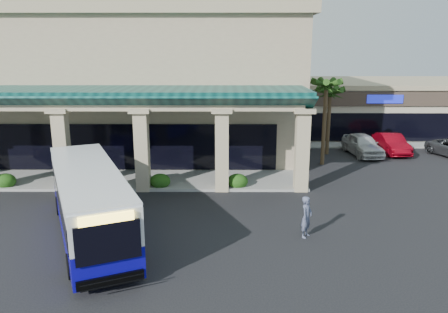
# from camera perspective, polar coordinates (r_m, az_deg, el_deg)

# --- Properties ---
(ground) EXTENTS (110.00, 110.00, 0.00)m
(ground) POSITION_cam_1_polar(r_m,az_deg,el_deg) (20.38, -4.67, -9.04)
(ground) COLOR black
(main_building) EXTENTS (30.80, 14.80, 11.35)m
(main_building) POSITION_cam_1_polar(r_m,az_deg,el_deg) (36.09, -15.62, 9.89)
(main_building) COLOR tan
(main_building) RESTS_ON ground
(arcade) EXTENTS (30.00, 6.20, 5.70)m
(arcade) POSITION_cam_1_polar(r_m,az_deg,el_deg) (27.75, -20.28, 2.52)
(arcade) COLOR #093836
(arcade) RESTS_ON ground
(strip_mall) EXTENTS (22.50, 12.50, 4.90)m
(strip_mall) POSITION_cam_1_polar(r_m,az_deg,el_deg) (46.01, 21.10, 6.22)
(strip_mall) COLOR beige
(strip_mall) RESTS_ON ground
(palm_0) EXTENTS (2.40, 2.40, 6.60)m
(palm_0) POSITION_cam_1_polar(r_m,az_deg,el_deg) (30.80, 13.01, 4.96)
(palm_0) COLOR #1A380F
(palm_0) RESTS_ON ground
(palm_1) EXTENTS (2.40, 2.40, 5.80)m
(palm_1) POSITION_cam_1_polar(r_m,az_deg,el_deg) (33.97, 13.54, 5.07)
(palm_1) COLOR #1A380F
(palm_1) RESTS_ON ground
(broadleaf_tree) EXTENTS (2.60, 2.60, 4.81)m
(broadleaf_tree) POSITION_cam_1_polar(r_m,az_deg,el_deg) (38.52, 8.92, 5.57)
(broadleaf_tree) COLOR #1D4610
(broadleaf_tree) RESTS_ON ground
(transit_bus) EXTENTS (6.61, 10.81, 2.99)m
(transit_bus) POSITION_cam_1_polar(r_m,az_deg,el_deg) (19.73, -17.20, -5.79)
(transit_bus) COLOR #0D07A1
(transit_bus) RESTS_ON ground
(pedestrian) EXTENTS (0.72, 0.80, 1.83)m
(pedestrian) POSITION_cam_1_polar(r_m,az_deg,el_deg) (19.24, 10.72, -7.76)
(pedestrian) COLOR #505773
(pedestrian) RESTS_ON ground
(car_silver) EXTENTS (2.40, 4.96, 1.63)m
(car_silver) POSITION_cam_1_polar(r_m,az_deg,el_deg) (34.81, 17.64, 1.51)
(car_silver) COLOR silver
(car_silver) RESTS_ON ground
(car_white) EXTENTS (1.71, 4.61, 1.51)m
(car_white) POSITION_cam_1_polar(r_m,az_deg,el_deg) (36.18, 20.99, 1.59)
(car_white) COLOR maroon
(car_white) RESTS_ON ground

